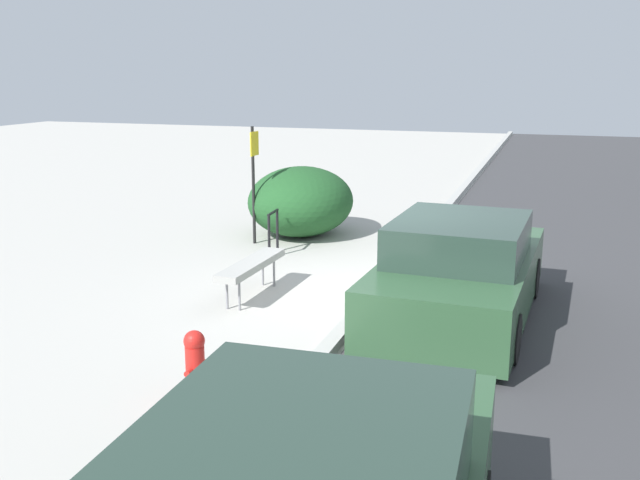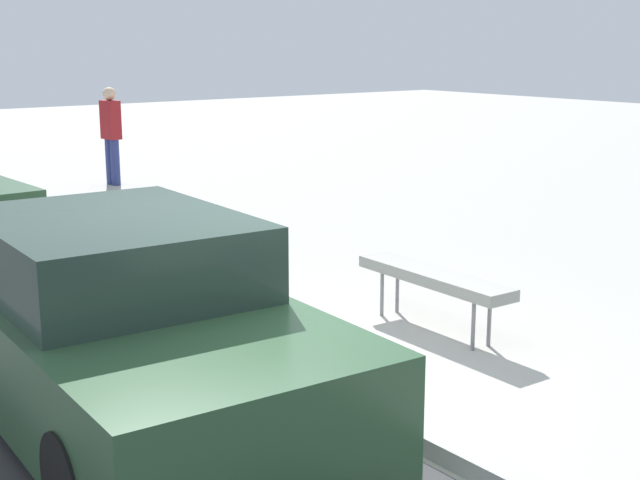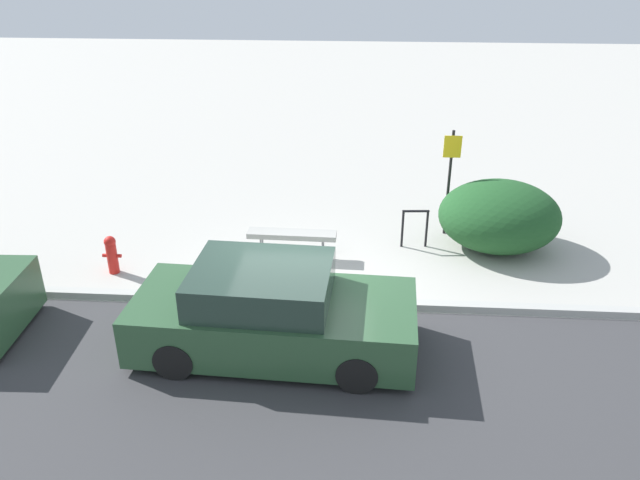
{
  "view_description": "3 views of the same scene",
  "coord_description": "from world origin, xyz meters",
  "px_view_note": "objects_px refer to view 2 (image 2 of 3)",
  "views": [
    {
      "loc": [
        -9.81,
        -2.46,
        3.35
      ],
      "look_at": [
        -0.14,
        0.76,
        0.91
      ],
      "focal_mm": 40.0,
      "sensor_mm": 36.0,
      "label": 1
    },
    {
      "loc": [
        5.28,
        -3.84,
        2.64
      ],
      "look_at": [
        -0.57,
        0.6,
        0.98
      ],
      "focal_mm": 50.0,
      "sensor_mm": 36.0,
      "label": 2
    },
    {
      "loc": [
        0.92,
        -9.3,
        5.87
      ],
      "look_at": [
        0.24,
        0.79,
        0.88
      ],
      "focal_mm": 35.0,
      "sensor_mm": 36.0,
      "label": 3
    }
  ],
  "objects_px": {
    "bench": "(434,278)",
    "pedestrian": "(111,133)",
    "parked_car_near": "(122,327)",
    "fire_hydrant": "(177,237)"
  },
  "relations": [
    {
      "from": "pedestrian",
      "to": "parked_car_near",
      "type": "distance_m",
      "value": 10.69
    },
    {
      "from": "bench",
      "to": "fire_hydrant",
      "type": "distance_m",
      "value": 3.46
    },
    {
      "from": "fire_hydrant",
      "to": "parked_car_near",
      "type": "xyz_separation_m",
      "value": [
        3.38,
        -2.24,
        0.24
      ]
    },
    {
      "from": "fire_hydrant",
      "to": "pedestrian",
      "type": "bearing_deg",
      "value": 161.8
    },
    {
      "from": "fire_hydrant",
      "to": "parked_car_near",
      "type": "height_order",
      "value": "parked_car_near"
    },
    {
      "from": "pedestrian",
      "to": "fire_hydrant",
      "type": "bearing_deg",
      "value": -23.22
    },
    {
      "from": "bench",
      "to": "pedestrian",
      "type": "xyz_separation_m",
      "value": [
        -9.74,
        1.25,
        0.46
      ]
    },
    {
      "from": "bench",
      "to": "pedestrian",
      "type": "relative_size",
      "value": 0.99
    },
    {
      "from": "fire_hydrant",
      "to": "parked_car_near",
      "type": "bearing_deg",
      "value": -33.53
    },
    {
      "from": "bench",
      "to": "parked_car_near",
      "type": "height_order",
      "value": "parked_car_near"
    }
  ]
}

